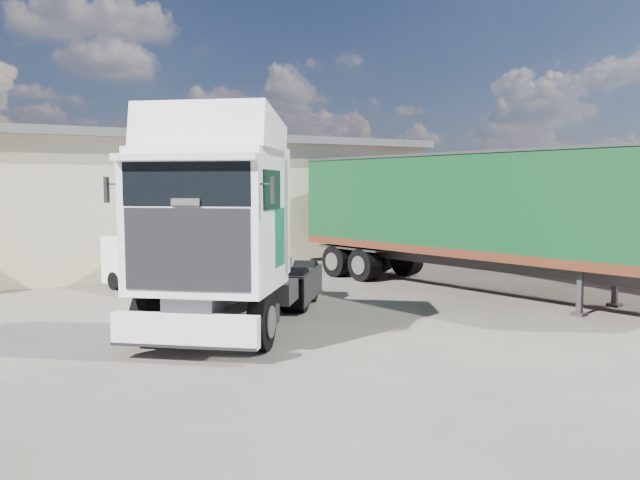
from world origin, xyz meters
name	(u,v)px	position (x,y,z in m)	size (l,w,h in m)	color
ground	(377,327)	(0.00, 0.00, 0.00)	(120.00, 120.00, 0.00)	black
warehouse	(43,202)	(-6.00, 16.00, 2.66)	(30.60, 12.60, 5.42)	beige
brick_boundary_wall	(533,237)	(11.50, 6.00, 1.25)	(0.35, 26.00, 2.50)	maroon
tractor_unit	(224,241)	(-3.36, 1.17, 2.12)	(6.71, 7.57, 5.03)	black
box_trailer	(469,208)	(5.43, 3.01, 2.66)	(5.43, 13.41, 4.36)	#2D2D30
panel_van	(166,264)	(-3.14, 7.30, 0.88)	(3.26, 4.48, 1.70)	black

